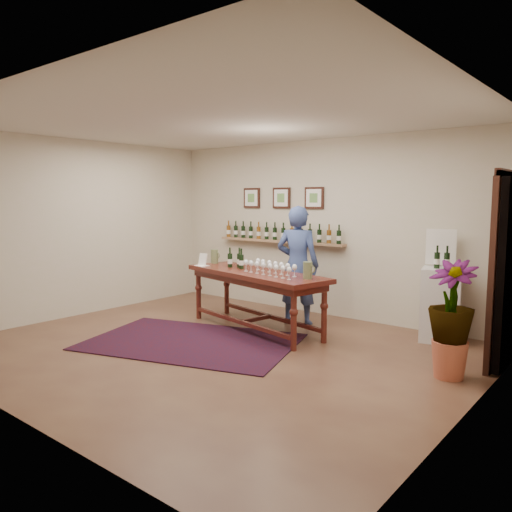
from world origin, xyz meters
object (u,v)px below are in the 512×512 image
Objects in this scene: tasting_table at (255,280)px; display_pedestal at (441,305)px; person at (298,265)px; potted_plant at (451,319)px.

tasting_table is 2.57× the size of display_pedestal.
person is at bearing 79.93° from tasting_table.
potted_plant is 0.61× the size of person.
potted_plant is at bearing -67.47° from display_pedestal.
display_pedestal is 2.07m from person.
display_pedestal reaches higher than tasting_table.
person is (0.27, 0.66, 0.17)m from tasting_table.
tasting_table is 0.74m from person.
display_pedestal is 1.44m from potted_plant.
tasting_table is 2.32× the size of potted_plant.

